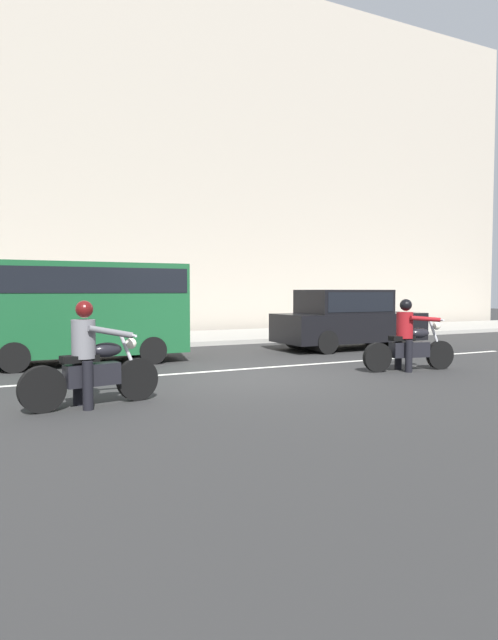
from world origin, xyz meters
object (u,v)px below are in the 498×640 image
object	(u,v)px
parked_van_forest_green	(80,306)
motorcycle_with_rider_gray	(91,363)
street_sign_post	(43,295)
motorcycle_with_rider_crimson	(409,341)
parked_sedan_black	(347,319)

from	to	relation	value
parked_van_forest_green	motorcycle_with_rider_gray	bearing A→B (deg)	-97.41
street_sign_post	motorcycle_with_rider_crimson	bearing A→B (deg)	-56.04
motorcycle_with_rider_crimson	parked_sedan_black	bearing A→B (deg)	70.39
motorcycle_with_rider_gray	parked_sedan_black	bearing A→B (deg)	30.11
parked_van_forest_green	parked_sedan_black	bearing A→B (deg)	-1.59
motorcycle_with_rider_crimson	motorcycle_with_rider_gray	bearing A→B (deg)	-174.56
motorcycle_with_rider_crimson	parked_sedan_black	world-z (taller)	parked_sedan_black
motorcycle_with_rider_crimson	street_sign_post	size ratio (longest dim) A/B	0.90
motorcycle_with_rider_gray	parked_van_forest_green	distance (m)	5.01
parked_sedan_black	street_sign_post	xyz separation A→B (m)	(-7.75, 5.29, 0.69)
motorcycle_with_rider_crimson	parked_van_forest_green	size ratio (longest dim) A/B	0.45
parked_van_forest_green	parked_sedan_black	distance (m)	7.50
parked_van_forest_green	motorcycle_with_rider_crimson	bearing A→B (deg)	-35.39
motorcycle_with_rider_crimson	parked_van_forest_green	xyz separation A→B (m)	(-6.03, 4.28, 0.72)
motorcycle_with_rider_crimson	parked_van_forest_green	world-z (taller)	parked_van_forest_green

